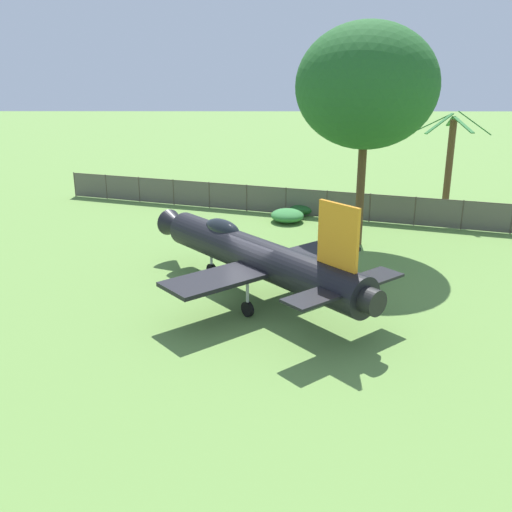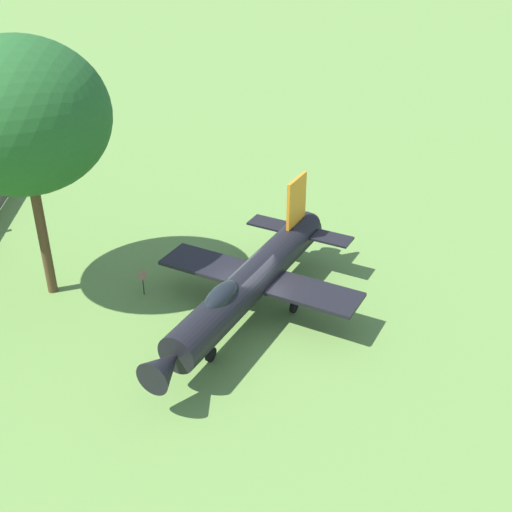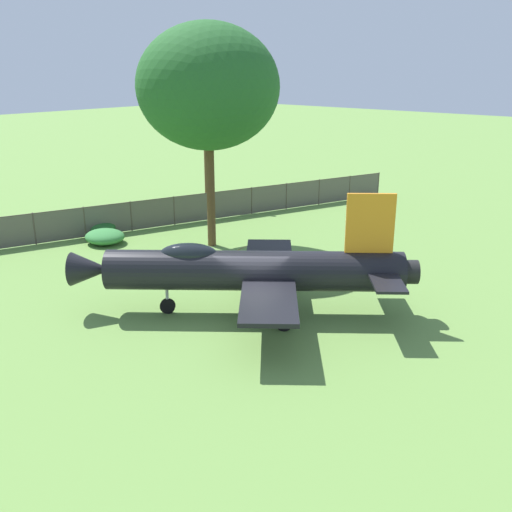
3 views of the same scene
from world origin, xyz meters
name	(u,v)px [view 2 (image 2 of 3)]	position (x,y,z in m)	size (l,w,h in m)	color
ground_plane	(252,316)	(0.00, 0.00, 0.00)	(200.00, 200.00, 0.00)	#668E42
display_jet	(248,284)	(-0.23, 0.28, 1.85)	(10.35, 11.61, 4.84)	black
shade_tree	(20,117)	(5.36, 7.70, 8.23)	(7.13, 7.20, 11.36)	brown
info_plaque	(143,278)	(3.46, 3.90, 0.85)	(0.65, 0.48, 1.14)	#333333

